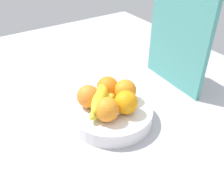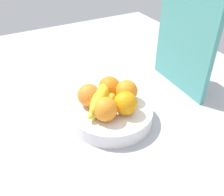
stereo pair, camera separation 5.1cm
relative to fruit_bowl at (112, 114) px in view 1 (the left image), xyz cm
name	(u,v)px [view 1 (the left image)]	position (x,y,z in cm)	size (l,w,h in cm)	color
ground_plane	(109,124)	(-0.27, -1.02, -3.82)	(180.00, 140.00, 3.00)	#ACABB2
fruit_bowl	(112,114)	(0.00, 0.00, 0.00)	(25.69, 25.69, 4.65)	white
orange_front_left	(126,103)	(3.69, 2.51, 5.90)	(7.16, 7.16, 7.16)	orange
orange_front_right	(125,91)	(-1.58, 5.99, 5.90)	(7.16, 7.16, 7.16)	orange
orange_center	(108,87)	(-6.14, 2.34, 5.90)	(7.16, 7.16, 7.16)	orange
orange_back_left	(88,96)	(-5.14, -5.29, 5.90)	(7.16, 7.16, 7.16)	orange
orange_back_right	(107,110)	(3.44, -4.03, 5.90)	(7.16, 7.16, 7.16)	orange
banana_bunch	(102,100)	(-1.97, -2.19, 5.42)	(15.04, 16.70, 6.20)	yellow
cutting_board	(178,39)	(-6.47, 31.95, 15.68)	(28.00, 1.80, 36.00)	teal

